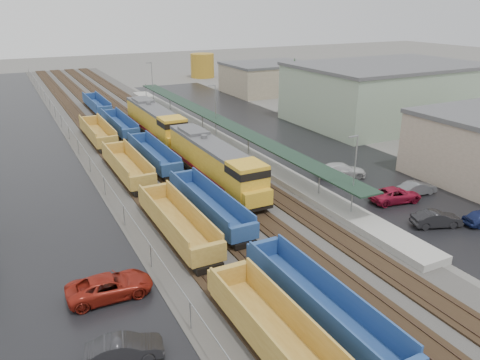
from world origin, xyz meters
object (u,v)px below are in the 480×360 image
object	(u,v)px
locomotive_trail	(156,122)
parked_car_west_b	(125,349)
parked_car_east_c	(342,170)
well_string_yellow	(177,224)
parked_car_west_c	(110,286)
parked_car_east_b	(395,195)
locomotive_lead	(215,162)
storage_tank	(202,66)
parked_car_east_e	(417,188)
parked_car_east_a	(436,219)
well_string_blue	(177,177)

from	to	relation	value
locomotive_trail	parked_car_west_b	xyz separation A→B (m)	(-15.71, -43.42, -1.82)
parked_car_east_c	well_string_yellow	bearing A→B (deg)	126.96
parked_car_west_b	parked_car_west_c	xyz separation A→B (m)	(0.64, 6.42, 0.09)
well_string_yellow	parked_car_east_b	distance (m)	22.17
parked_car_west_b	parked_car_west_c	size ratio (longest dim) A/B	0.75
locomotive_lead	storage_tank	world-z (taller)	storage_tank
parked_car_west_c	parked_car_east_e	xyz separation A→B (m)	(32.43, 3.63, -0.09)
locomotive_lead	parked_car_east_a	world-z (taller)	locomotive_lead
well_string_yellow	parked_car_east_e	size ratio (longest dim) A/B	18.61
parked_car_east_e	storage_tank	bearing A→B (deg)	-4.71
parked_car_west_b	parked_car_west_c	bearing A→B (deg)	6.31
parked_car_east_c	parked_car_east_b	bearing A→B (deg)	-155.22
parked_car_west_c	parked_car_east_b	xyz separation A→B (m)	(29.05, 3.28, -0.06)
locomotive_lead	parked_car_east_e	bearing A→B (deg)	-35.48
well_string_blue	parked_car_west_b	world-z (taller)	well_string_blue
storage_tank	parked_car_east_b	xyz separation A→B (m)	(-15.87, -86.70, -2.37)
locomotive_lead	well_string_blue	distance (m)	4.39
storage_tank	parked_car_east_a	world-z (taller)	storage_tank
well_string_yellow	parked_car_east_b	xyz separation A→B (m)	(21.98, -2.87, -0.49)
parked_car_west_b	parked_car_east_e	size ratio (longest dim) A/B	1.00
well_string_blue	parked_car_west_c	xyz separation A→B (m)	(-11.07, -17.20, -0.36)
locomotive_trail	parked_car_east_c	distance (m)	29.10
locomotive_lead	parked_car_east_e	distance (m)	21.39
parked_car_east_c	locomotive_trail	bearing A→B (deg)	51.66
parked_car_east_a	locomotive_trail	bearing A→B (deg)	38.21
locomotive_lead	well_string_yellow	world-z (taller)	locomotive_lead
parked_car_east_a	parked_car_east_c	bearing A→B (deg)	17.30
locomotive_lead	parked_car_east_a	bearing A→B (deg)	-54.64
storage_tank	parked_car_west_b	world-z (taller)	storage_tank
parked_car_west_c	parked_car_east_e	world-z (taller)	parked_car_west_c
locomotive_trail	storage_tank	world-z (taller)	storage_tank
locomotive_lead	parked_car_east_c	xyz separation A→B (m)	(13.78, -4.57, -1.73)
well_string_yellow	parked_car_east_e	bearing A→B (deg)	-5.70
locomotive_lead	parked_car_west_c	size ratio (longest dim) A/B	3.68
parked_car_east_c	parked_car_east_e	world-z (taller)	parked_car_east_c
locomotive_trail	parked_car_east_e	distance (m)	37.66
well_string_blue	parked_car_east_b	size ratio (longest dim) A/B	18.97
storage_tank	parked_car_east_c	xyz separation A→B (m)	(-16.07, -78.56, -2.31)
well_string_yellow	parked_car_west_c	world-z (taller)	well_string_yellow
well_string_yellow	parked_car_west_b	world-z (taller)	well_string_yellow
storage_tank	parked_car_east_a	distance (m)	94.06
well_string_yellow	parked_car_east_a	distance (m)	22.89
parked_car_west_b	parked_car_east_b	bearing A→B (deg)	-59.87
well_string_yellow	parked_car_east_b	size ratio (longest dim) A/B	15.07
well_string_yellow	well_string_blue	xyz separation A→B (m)	(4.00, 11.04, -0.07)
well_string_blue	storage_tank	world-z (taller)	storage_tank
parked_car_west_c	parked_car_east_b	distance (m)	29.23
parked_car_east_a	parked_car_east_e	xyz separation A→B (m)	(4.19, 6.18, -0.01)
well_string_blue	parked_car_east_a	distance (m)	26.17
well_string_blue	storage_tank	size ratio (longest dim) A/B	16.17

